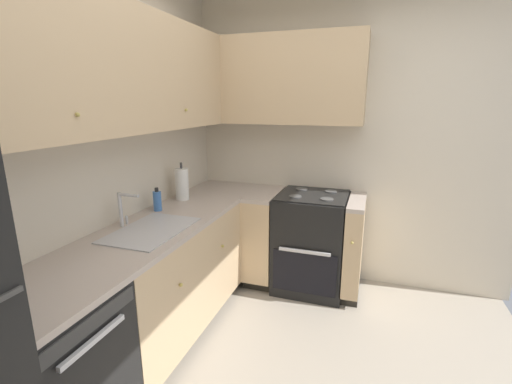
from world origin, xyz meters
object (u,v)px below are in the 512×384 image
dishwasher (47,382)px  oven_range (312,241)px  soap_bottle (157,201)px  paper_towel_roll (182,184)px

dishwasher → oven_range: size_ratio=0.82×
dishwasher → soap_bottle: soap_bottle is taller
dishwasher → paper_towel_roll: bearing=5.8°
oven_range → paper_towel_roll: size_ratio=3.13×
oven_range → soap_bottle: 1.44m
oven_range → paper_towel_roll: (-0.49, 1.04, 0.57)m
oven_range → paper_towel_roll: paper_towel_roll is taller
dishwasher → paper_towel_roll: paper_towel_roll is taller
oven_range → soap_bottle: (-0.83, 1.06, 0.51)m
oven_range → paper_towel_roll: 1.28m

